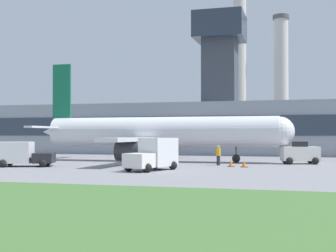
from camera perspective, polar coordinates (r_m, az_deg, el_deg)
name	(u,v)px	position (r m, az deg, el deg)	size (l,w,h in m)	color
ground_plane	(121,164)	(45.36, -5.73, -4.68)	(400.00, 400.00, 0.00)	gray
terminal_building	(189,125)	(71.85, 2.62, 0.06)	(82.48, 14.49, 21.11)	#8C939E
smokestack_left	(240,51)	(107.13, 8.74, 9.07)	(3.29, 3.29, 43.09)	beige
smokestack_right	(281,81)	(107.85, 13.63, 5.41)	(3.61, 3.61, 29.64)	beige
airplane	(156,133)	(50.01, -1.41, -0.82)	(27.96, 23.75, 10.86)	silver
pushback_tug	(300,154)	(47.56, 15.80, -3.29)	(3.88, 2.96, 2.19)	white
baggage_truck	(22,154)	(44.13, -17.41, -3.31)	(5.44, 4.00, 2.22)	#232328
fuel_truck	(154,155)	(37.67, -1.70, -3.51)	(3.53, 5.43, 2.60)	white
ground_crew_person	(218,155)	(43.95, 6.16, -3.55)	(0.58, 0.58, 1.86)	#23283D
traffic_cone_near_nose	(231,164)	(42.29, 7.68, -4.60)	(0.60, 0.60, 0.54)	black
traffic_cone_wingtip	(244,164)	(41.82, 9.27, -4.62)	(0.63, 0.63, 0.57)	black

